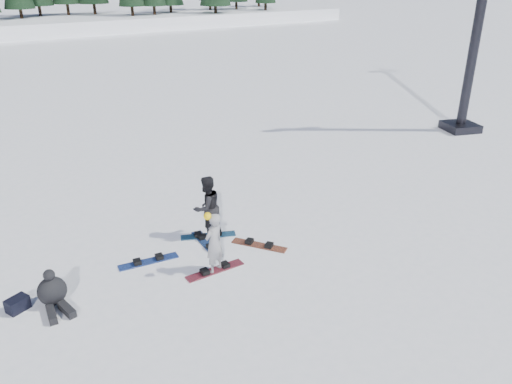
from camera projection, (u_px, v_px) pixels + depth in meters
ground at (277, 252)px, 12.95m from camera, size 420.00×420.00×0.00m
lift_tower at (474, 46)px, 21.15m from camera, size 2.47×1.75×9.14m
snowboarder_woman at (214, 243)px, 11.81m from camera, size 0.66×0.55×1.69m
snowboarder_man at (207, 207)px, 13.36m from camera, size 0.98×0.83×1.76m
seated_rider at (53, 292)px, 10.77m from camera, size 0.66×1.05×0.87m
gear_bag at (18, 304)px, 10.69m from camera, size 0.53×0.46×0.30m
snowboard_woman at (215, 270)px, 12.13m from camera, size 1.50×0.28×0.03m
snowboard_man at (208, 236)px, 13.71m from camera, size 1.49×0.84×0.03m
snowboard_loose_a at (207, 243)px, 13.32m from camera, size 0.39×1.52×0.03m
snowboard_loose_b at (259, 245)px, 13.23m from camera, size 1.10×1.39×0.03m
snowboard_loose_c at (149, 261)px, 12.50m from camera, size 1.52×0.46×0.03m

